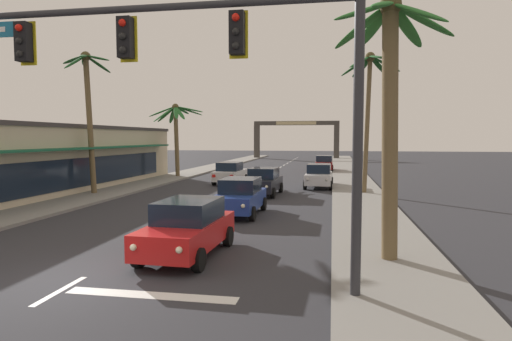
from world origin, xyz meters
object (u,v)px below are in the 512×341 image
at_px(sedan_parked_mid_kerb, 319,176).
at_px(palm_left_second, 88,95).
at_px(sedan_third_in_queue, 240,196).
at_px(sedan_parked_nearest_kerb, 324,163).
at_px(sedan_oncoming_far, 230,173).
at_px(town_gateway_arch, 296,134).
at_px(palm_right_second, 369,86).
at_px(sedan_fifth_in_queue, 264,181).
at_px(palm_left_third, 176,123).
at_px(palm_right_nearest, 390,87).
at_px(traffic_signal_mast, 197,62).
at_px(sedan_lead_at_stop_bar, 188,227).
at_px(storefront_strip_left, 44,159).

relative_size(sedan_parked_mid_kerb, palm_left_second, 0.51).
bearing_deg(sedan_third_in_queue, sedan_parked_nearest_kerb, 83.03).
height_order(sedan_oncoming_far, town_gateway_arch, town_gateway_arch).
height_order(sedan_oncoming_far, palm_right_second, palm_right_second).
distance_m(sedan_fifth_in_queue, town_gateway_arch, 48.56).
relative_size(sedan_third_in_queue, town_gateway_arch, 0.31).
bearing_deg(palm_left_third, sedan_parked_mid_kerb, -24.82).
xyz_separation_m(palm_left_second, palm_right_nearest, (16.30, -12.15, -1.19)).
xyz_separation_m(traffic_signal_mast, sedan_lead_at_stop_bar, (-1.26, 2.90, -4.38)).
distance_m(sedan_parked_mid_kerb, storefront_strip_left, 18.44).
relative_size(sedan_third_in_queue, sedan_parked_nearest_kerb, 1.00).
height_order(sedan_fifth_in_queue, sedan_oncoming_far, same).
bearing_deg(sedan_third_in_queue, sedan_lead_at_stop_bar, -90.69).
distance_m(traffic_signal_mast, storefront_strip_left, 22.15).
height_order(sedan_fifth_in_queue, palm_right_second, palm_right_second).
bearing_deg(sedan_fifth_in_queue, palm_left_third, 132.13).
bearing_deg(sedan_third_in_queue, palm_right_second, 52.75).
distance_m(sedan_parked_mid_kerb, town_gateway_arch, 44.20).
height_order(sedan_third_in_queue, sedan_oncoming_far, same).
bearing_deg(palm_left_second, storefront_strip_left, 171.76).
relative_size(palm_left_second, palm_right_nearest, 1.18).
height_order(sedan_parked_mid_kerb, palm_right_nearest, palm_right_nearest).
relative_size(sedan_third_in_queue, sedan_fifth_in_queue, 0.99).
xyz_separation_m(sedan_parked_nearest_kerb, town_gateway_arch, (-5.32, 28.56, 3.32)).
bearing_deg(sedan_oncoming_far, palm_left_third, 142.76).
bearing_deg(sedan_oncoming_far, palm_right_second, -25.88).
bearing_deg(sedan_oncoming_far, sedan_lead_at_stop_bar, -80.20).
height_order(palm_right_nearest, town_gateway_arch, palm_right_nearest).
relative_size(palm_left_second, palm_left_third, 1.33).
height_order(sedan_oncoming_far, sedan_parked_nearest_kerb, same).
distance_m(sedan_oncoming_far, sedan_parked_nearest_kerb, 15.45).
bearing_deg(palm_right_second, palm_left_second, -169.48).
bearing_deg(storefront_strip_left, sedan_oncoming_far, 35.28).
xyz_separation_m(sedan_fifth_in_queue, sedan_parked_mid_kerb, (3.27, 4.65, 0.00)).
bearing_deg(sedan_third_in_queue, storefront_strip_left, 158.01).
distance_m(traffic_signal_mast, sedan_third_in_queue, 11.01).
relative_size(palm_left_second, town_gateway_arch, 0.60).
bearing_deg(town_gateway_arch, storefront_strip_left, -103.65).
distance_m(sedan_oncoming_far, palm_left_second, 11.84).
distance_m(sedan_third_in_queue, palm_left_third, 20.57).
xyz_separation_m(traffic_signal_mast, palm_left_third, (-10.79, 27.76, -0.35)).
xyz_separation_m(sedan_parked_nearest_kerb, storefront_strip_left, (-17.42, -21.28, 1.35)).
height_order(sedan_lead_at_stop_bar, storefront_strip_left, storefront_strip_left).
distance_m(sedan_oncoming_far, town_gateway_arch, 42.55).
bearing_deg(sedan_lead_at_stop_bar, sedan_oncoming_far, 99.80).
xyz_separation_m(sedan_fifth_in_queue, palm_left_second, (-10.56, -1.95, 5.27)).
distance_m(sedan_oncoming_far, palm_right_nearest, 22.53).
relative_size(sedan_lead_at_stop_bar, town_gateway_arch, 0.31).
bearing_deg(palm_right_nearest, sedan_fifth_in_queue, 112.13).
distance_m(sedan_fifth_in_queue, sedan_oncoming_far, 6.99).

